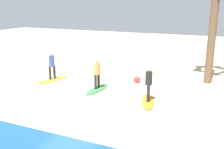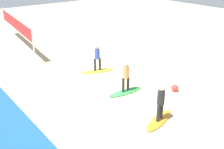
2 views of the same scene
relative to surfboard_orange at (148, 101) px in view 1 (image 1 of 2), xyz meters
The scene contains 8 objects.
ground_plane 3.81m from the surfboard_orange, 22.51° to the left, with size 60.00×60.00×0.00m, color #CCB789.
surfboard_orange is the anchor object (origin of this frame).
surfer_orange 0.99m from the surfboard_orange, ahead, with size 0.32×0.45×1.64m.
surfboard_green 3.11m from the surfboard_orange, 11.96° to the right, with size 2.10×0.56×0.09m, color green.
surfer_green 3.26m from the surfboard_orange, 11.96° to the right, with size 0.32×0.46×1.64m.
surfboard_yellow 6.45m from the surfboard_orange, 10.25° to the right, with size 2.10×0.56×0.09m, color yellow.
surfer_yellow 6.53m from the surfboard_orange, 10.25° to the right, with size 0.32×0.44×1.64m.
beach_ball 3.22m from the surfboard_orange, 61.71° to the right, with size 0.38×0.38×0.38m, color #E53838.
Camera 1 is at (-6.75, 9.84, 4.53)m, focal length 42.02 mm.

